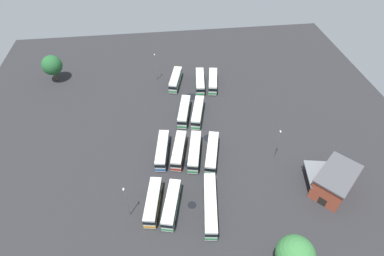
{
  "coord_description": "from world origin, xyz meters",
  "views": [
    {
      "loc": [
        -59.9,
        6.69,
        59.08
      ],
      "look_at": [
        0.91,
        -0.91,
        1.55
      ],
      "focal_mm": 28.93,
      "sensor_mm": 36.0,
      "label": 1
    }
  ],
  "objects": [
    {
      "name": "puddle_centre_drain",
      "position": [
        13.58,
        -4.35,
        0.0
      ],
      "size": [
        2.84,
        2.84,
        0.01
      ],
      "primitive_type": "cylinder",
      "color": "black",
      "rests_on": "ground_plane"
    },
    {
      "name": "lamp_post_by_building",
      "position": [
        -10.93,
        -20.23,
        5.06
      ],
      "size": [
        0.56,
        0.28,
        9.28
      ],
      "color": "slate",
      "rests_on": "ground_plane"
    },
    {
      "name": "bus_row3_slot0",
      "position": [
        21.71,
        -10.29,
        1.87
      ],
      "size": [
        11.42,
        4.55,
        3.54
      ],
      "color": "silver",
      "rests_on": "ground_plane"
    },
    {
      "name": "bus_row1_slot3",
      "position": [
        -6.54,
        7.54,
        1.87
      ],
      "size": [
        11.74,
        4.28,
        3.54
      ],
      "color": "silver",
      "rests_on": "ground_plane"
    },
    {
      "name": "bus_row1_slot0",
      "position": [
        -8.95,
        -4.69,
        1.87
      ],
      "size": [
        12.35,
        5.46,
        3.54
      ],
      "color": "silver",
      "rests_on": "ground_plane"
    },
    {
      "name": "bus_row0_slot0",
      "position": [
        -23.81,
        -1.75,
        1.87
      ],
      "size": [
        14.86,
        4.58,
        3.54
      ],
      "color": "silver",
      "rests_on": "ground_plane"
    },
    {
      "name": "bus_row0_slot2",
      "position": [
        -22.58,
        6.46,
        1.87
      ],
      "size": [
        11.42,
        5.18,
        3.54
      ],
      "color": "silver",
      "rests_on": "ground_plane"
    },
    {
      "name": "depot_building",
      "position": [
        -21.99,
        -30.26,
        3.03
      ],
      "size": [
        12.66,
        13.04,
        6.03
      ],
      "color": "#99422D",
      "rests_on": "ground_plane"
    },
    {
      "name": "puddle_between_rows",
      "position": [
        -10.28,
        1.48,
        0.0
      ],
      "size": [
        2.46,
        2.46,
        0.01
      ],
      "primitive_type": "cylinder",
      "color": "black",
      "rests_on": "ground_plane"
    },
    {
      "name": "tree_northeast",
      "position": [
        -38.21,
        -14.2,
        6.07
      ],
      "size": [
        6.96,
        6.96,
        9.55
      ],
      "color": "brown",
      "rests_on": "ground_plane"
    },
    {
      "name": "puddle_near_shelter",
      "position": [
        -1.99,
        -5.14,
        0.0
      ],
      "size": [
        2.9,
        2.9,
        0.01
      ],
      "primitive_type": "cylinder",
      "color": "black",
      "rests_on": "ground_plane"
    },
    {
      "name": "bus_row2_slot1",
      "position": [
        6.96,
        -3.31,
        1.87
      ],
      "size": [
        11.9,
        5.32,
        3.54
      ],
      "color": "silver",
      "rests_on": "ground_plane"
    },
    {
      "name": "lamp_post_near_entrance",
      "position": [
        -22.86,
        15.53,
        5.07
      ],
      "size": [
        0.56,
        0.28,
        9.31
      ],
      "color": "slate",
      "rests_on": "ground_plane"
    },
    {
      "name": "bus_row3_slot1",
      "position": [
        22.12,
        -6.15,
        1.87
      ],
      "size": [
        11.79,
        3.91,
        3.54
      ],
      "color": "silver",
      "rests_on": "ground_plane"
    },
    {
      "name": "bus_row1_slot2",
      "position": [
        -7.1,
        3.41,
        1.87
      ],
      "size": [
        11.52,
        5.05,
        3.54
      ],
      "color": "silver",
      "rests_on": "ground_plane"
    },
    {
      "name": "lamp_post_mid_lot",
      "position": [
        27.55,
        7.68,
        5.17
      ],
      "size": [
        0.56,
        0.28,
        9.49
      ],
      "color": "slate",
      "rests_on": "ground_plane"
    },
    {
      "name": "tree_north_edge",
      "position": [
        31.36,
        40.75,
        5.77
      ],
      "size": [
        6.39,
        6.39,
        8.97
      ],
      "color": "brown",
      "rests_on": "ground_plane"
    },
    {
      "name": "bus_row3_slot3",
      "position": [
        24.11,
        1.58,
        1.87
      ],
      "size": [
        11.36,
        5.25,
        3.54
      ],
      "color": "silver",
      "rests_on": "ground_plane"
    },
    {
      "name": "ground_plane",
      "position": [
        0.0,
        0.0,
        0.0
      ],
      "size": [
        125.11,
        125.11,
        0.0
      ],
      "primitive_type": "plane",
      "color": "#28282B"
    },
    {
      "name": "maintenance_shelter",
      "position": [
        -19.95,
        -27.85,
        3.26
      ],
      "size": [
        9.08,
        7.68,
        3.44
      ],
      "color": "slate",
      "rests_on": "ground_plane"
    },
    {
      "name": "bus_row1_slot1",
      "position": [
        -7.98,
        -0.45,
        1.87
      ],
      "size": [
        12.12,
        4.95,
        3.54
      ],
      "color": "silver",
      "rests_on": "ground_plane"
    },
    {
      "name": "puddle_back_corner",
      "position": [
        -22.13,
        1.96,
        0.0
      ],
      "size": [
        1.93,
        1.93,
        0.01
      ],
      "primitive_type": "cylinder",
      "color": "black",
      "rests_on": "ground_plane"
    },
    {
      "name": "bus_row2_slot2",
      "position": [
        7.82,
        0.51,
        1.87
      ],
      "size": [
        11.77,
        4.98,
        3.54
      ],
      "color": "silver",
      "rests_on": "ground_plane"
    },
    {
      "name": "puddle_front_lane",
      "position": [
        16.85,
        -2.54,
        0.0
      ],
      "size": [
        3.52,
        3.52,
        0.01
      ],
      "primitive_type": "cylinder",
      "color": "black",
      "rests_on": "ground_plane"
    },
    {
      "name": "bus_row0_slot3",
      "position": [
        -21.46,
        10.36,
        1.87
      ],
      "size": [
        11.27,
        4.49,
        3.54
      ],
      "color": "silver",
      "rests_on": "ground_plane"
    }
  ]
}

